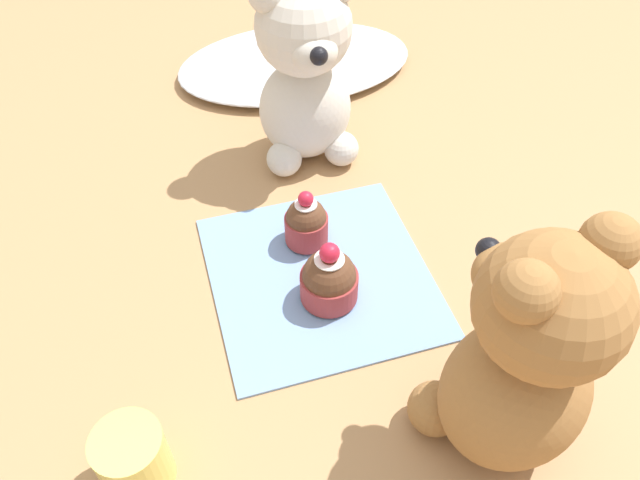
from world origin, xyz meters
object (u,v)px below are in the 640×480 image
object	(u,v)px
teddy_bear_cream	(305,73)
cupcake_near_tan_bear	(334,278)
cupcake_near_cream_bear	(306,222)
teddy_bear_tan	(523,360)
juice_glass	(134,459)

from	to	relation	value
teddy_bear_cream	cupcake_near_tan_bear	distance (m)	0.25
cupcake_near_cream_bear	teddy_bear_tan	bearing A→B (deg)	-70.16
cupcake_near_tan_bear	juice_glass	bearing A→B (deg)	-147.60
teddy_bear_cream	juice_glass	distance (m)	0.45
teddy_bear_cream	teddy_bear_tan	distance (m)	0.41
teddy_bear_cream	juice_glass	xyz separation A→B (m)	(-0.24, -0.36, -0.08)
teddy_bear_cream	juice_glass	world-z (taller)	teddy_bear_cream
teddy_bear_cream	teddy_bear_tan	xyz separation A→B (m)	(0.05, -0.41, -0.00)
cupcake_near_tan_bear	cupcake_near_cream_bear	bearing A→B (deg)	93.85
teddy_bear_tan	cupcake_near_tan_bear	bearing A→B (deg)	-79.26
teddy_bear_tan	juice_glass	size ratio (longest dim) A/B	3.74
teddy_bear_tan	cupcake_near_tan_bear	size ratio (longest dim) A/B	3.23
teddy_bear_cream	cupcake_near_cream_bear	distance (m)	0.18
cupcake_near_tan_bear	teddy_bear_tan	bearing A→B (deg)	-63.55
teddy_bear_tan	cupcake_near_tan_bear	distance (m)	0.21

